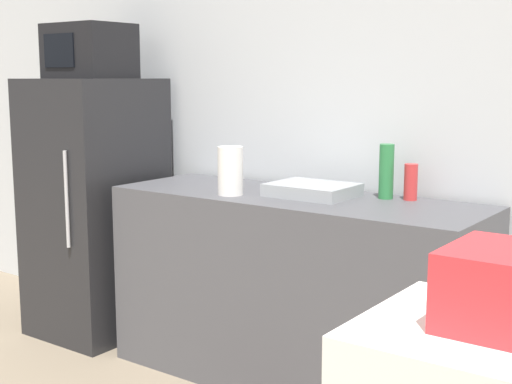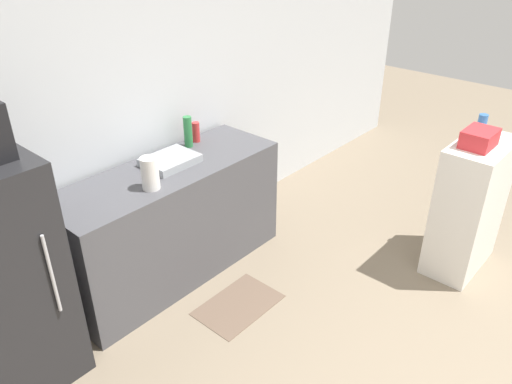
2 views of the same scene
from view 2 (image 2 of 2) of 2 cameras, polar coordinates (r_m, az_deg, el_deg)
The scene contains 10 objects.
wall_back at distance 3.94m, azimuth -14.25°, elevation 8.89°, with size 8.00×0.06×2.60m, color silver.
counter at distance 4.03m, azimuth -9.56°, elevation -3.37°, with size 1.86×0.63×0.94m, color #4C4C51.
sink_basin at distance 3.86m, azimuth -9.77°, elevation 3.58°, with size 0.39×0.31×0.06m, color #9EA3A8.
bottle_tall at distance 4.10m, azimuth -7.78°, elevation 6.84°, with size 0.07×0.07×0.26m, color #2D7F42.
bottle_short at distance 4.21m, azimuth -6.87°, elevation 6.82°, with size 0.06×0.06×0.17m, color red.
shelf_cabinet at distance 4.36m, azimuth 23.16°, elevation -1.57°, with size 0.70×0.38×1.10m, color white.
basket at distance 4.03m, azimuth 24.17°, elevation 5.63°, with size 0.28×0.21×0.13m, color red.
jar at distance 4.38m, azimuth 24.46°, elevation 7.30°, with size 0.07×0.07×0.12m, color #336BB2.
paper_towel_roll at distance 3.49m, azimuth -12.02°, elevation 2.10°, with size 0.12×0.12×0.23m, color white.
kitchen_rug at distance 3.90m, azimuth -2.03°, elevation -12.74°, with size 0.64×0.42×0.01m, color brown.
Camera 2 is at (-2.06, 0.10, 2.61)m, focal length 35.00 mm.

